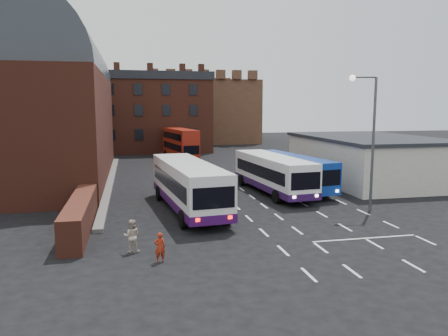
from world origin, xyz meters
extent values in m
plane|color=black|center=(0.00, 0.00, 0.00)|extent=(180.00, 180.00, 0.00)
cube|color=#602B1E|center=(-15.50, 21.00, 5.00)|extent=(12.00, 28.00, 10.00)
cylinder|color=#1E2328|center=(-15.50, 21.00, 10.00)|extent=(12.00, 26.00, 12.00)
cube|color=#602B1E|center=(-10.20, 2.00, 0.90)|extent=(1.20, 10.00, 1.80)
cube|color=beige|center=(15.00, 14.00, 2.00)|extent=(10.00, 16.00, 4.00)
cube|color=#282B30|center=(15.00, 14.00, 4.10)|extent=(10.40, 16.40, 0.30)
cube|color=brown|center=(-6.00, 46.00, 5.50)|extent=(22.00, 10.00, 11.00)
cube|color=brown|center=(6.00, 66.00, 6.00)|extent=(22.00, 22.00, 12.00)
cube|color=white|center=(-3.49, 5.38, 1.92)|extent=(4.02, 12.32, 2.75)
cube|color=black|center=(-3.49, 5.38, 2.09)|extent=(3.95, 11.14, 0.99)
cylinder|color=black|center=(-5.27, 9.07, 0.55)|extent=(0.42, 1.13, 1.10)
cylinder|color=black|center=(-4.40, 0.97, 0.55)|extent=(0.42, 1.13, 1.10)
cylinder|color=black|center=(-2.53, 9.36, 0.55)|extent=(0.42, 1.13, 1.10)
cylinder|color=black|center=(-1.67, 1.27, 0.55)|extent=(0.42, 1.13, 1.10)
cube|color=white|center=(4.05, 9.85, 1.79)|extent=(3.60, 11.45, 2.56)
cube|color=black|center=(4.05, 9.85, 1.94)|extent=(3.55, 10.26, 0.92)
cylinder|color=black|center=(5.66, 6.40, 0.51)|extent=(0.38, 1.05, 1.02)
cylinder|color=black|center=(4.95, 13.94, 0.51)|extent=(0.38, 1.05, 1.02)
cylinder|color=black|center=(3.11, 6.16, 0.51)|extent=(0.38, 1.05, 1.02)
cylinder|color=black|center=(2.40, 13.70, 0.51)|extent=(0.38, 1.05, 1.02)
cube|color=navy|center=(6.00, 10.92, 1.72)|extent=(4.19, 11.04, 2.45)
cube|color=black|center=(6.00, 10.92, 1.86)|extent=(4.05, 9.87, 0.88)
cylinder|color=black|center=(7.77, 7.74, 0.49)|extent=(0.43, 1.01, 0.98)
cylinder|color=black|center=(6.58, 14.89, 0.49)|extent=(0.43, 1.01, 0.98)
cylinder|color=black|center=(5.35, 7.34, 0.49)|extent=(0.43, 1.01, 0.98)
cylinder|color=black|center=(4.16, 14.49, 0.49)|extent=(0.43, 1.01, 0.98)
cube|color=#9F1F11|center=(-0.69, 35.15, 2.27)|extent=(3.96, 10.45, 3.62)
cube|color=black|center=(-0.69, 35.15, 1.76)|extent=(3.83, 9.28, 0.84)
cylinder|color=black|center=(0.99, 32.13, 0.46)|extent=(0.41, 0.96, 0.93)
cylinder|color=black|center=(-0.14, 38.91, 0.46)|extent=(0.41, 0.96, 0.93)
cylinder|color=black|center=(-1.30, 31.75, 0.46)|extent=(0.41, 0.96, 0.93)
cylinder|color=black|center=(-2.43, 38.53, 0.46)|extent=(0.41, 0.96, 0.93)
cylinder|color=#484B4F|center=(8.60, 2.58, 4.49)|extent=(0.18, 0.18, 8.97)
cylinder|color=#484B4F|center=(7.83, 2.73, 8.97)|extent=(1.56, 0.41, 0.11)
sphere|color=#FFF2CC|center=(7.06, 2.88, 8.92)|extent=(0.40, 0.40, 0.40)
imported|color=maroon|center=(-6.07, -4.30, 0.70)|extent=(0.52, 0.36, 1.39)
imported|color=#C1AE97|center=(-7.32, -2.64, 0.82)|extent=(0.85, 0.69, 1.64)
camera|label=1|loc=(-7.22, -23.73, 7.09)|focal=35.00mm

